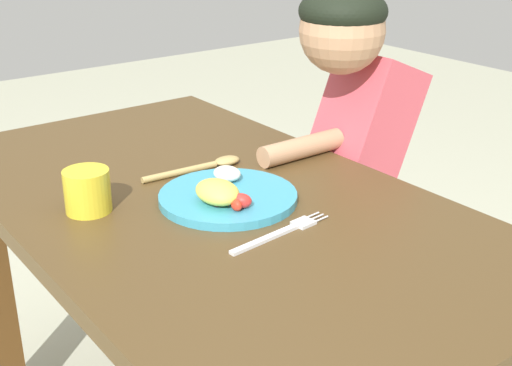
# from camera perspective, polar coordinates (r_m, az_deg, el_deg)

# --- Properties ---
(dining_table) EXTENTS (1.25, 0.70, 0.71)m
(dining_table) POSITION_cam_1_polar(r_m,az_deg,el_deg) (1.36, -3.66, -6.54)
(dining_table) COLOR #4D381C
(dining_table) RESTS_ON ground_plane
(plate) EXTENTS (0.26, 0.26, 0.06)m
(plate) POSITION_cam_1_polar(r_m,az_deg,el_deg) (1.27, -2.46, -0.99)
(plate) COLOR teal
(plate) RESTS_ON dining_table
(fork) EXTENTS (0.04, 0.21, 0.01)m
(fork) POSITION_cam_1_polar(r_m,az_deg,el_deg) (1.16, 2.15, -4.05)
(fork) COLOR silver
(fork) RESTS_ON dining_table
(spoon) EXTENTS (0.04, 0.22, 0.02)m
(spoon) POSITION_cam_1_polar(r_m,az_deg,el_deg) (1.43, -4.11, 1.44)
(spoon) COLOR tan
(spoon) RESTS_ON dining_table
(drinking_cup) EXTENTS (0.08, 0.08, 0.08)m
(drinking_cup) POSITION_cam_1_polar(r_m,az_deg,el_deg) (1.26, -13.71, -0.64)
(drinking_cup) COLOR gold
(drinking_cup) RESTS_ON dining_table
(person) EXTENTS (0.19, 0.42, 1.06)m
(person) POSITION_cam_1_polar(r_m,az_deg,el_deg) (1.65, 8.41, 0.17)
(person) COLOR #3B4C71
(person) RESTS_ON ground_plane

